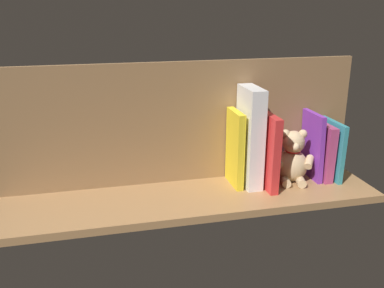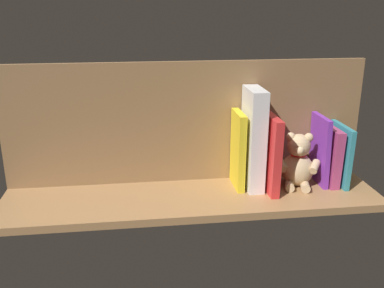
# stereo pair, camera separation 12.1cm
# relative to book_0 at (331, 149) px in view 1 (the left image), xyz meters

# --- Properties ---
(ground_plane) EXTENTS (1.08, 0.27, 0.02)m
(ground_plane) POSITION_rel_book_0_xyz_m (0.46, 0.03, -0.10)
(ground_plane) COLOR #A87A4C
(shelf_back_panel) EXTENTS (1.08, 0.02, 0.37)m
(shelf_back_panel) POSITION_rel_book_0_xyz_m (0.46, -0.08, 0.09)
(shelf_back_panel) COLOR olive
(shelf_back_panel) RESTS_ON ground_plane
(book_0) EXTENTS (0.02, 0.14, 0.18)m
(book_0) POSITION_rel_book_0_xyz_m (0.00, 0.00, 0.00)
(book_0) COLOR teal
(book_0) RESTS_ON ground_plane
(book_1) EXTENTS (0.03, 0.13, 0.17)m
(book_1) POSITION_rel_book_0_xyz_m (0.03, -0.01, -0.00)
(book_1) COLOR #B23F72
(book_1) RESTS_ON ground_plane
(book_2) EXTENTS (0.02, 0.12, 0.21)m
(book_2) POSITION_rel_book_0_xyz_m (0.06, -0.01, 0.01)
(book_2) COLOR purple
(book_2) RESTS_ON ground_plane
(teddy_bear) EXTENTS (0.13, 0.12, 0.17)m
(teddy_bear) POSITION_rel_book_0_xyz_m (0.13, 0.01, -0.02)
(teddy_bear) COLOR #D1B284
(teddy_bear) RESTS_ON ground_plane
(book_3) EXTENTS (0.03, 0.17, 0.22)m
(book_3) POSITION_rel_book_0_xyz_m (0.23, 0.01, 0.02)
(book_3) COLOR red
(book_3) RESTS_ON ground_plane
(dictionary_thick_white) EXTENTS (0.05, 0.13, 0.30)m
(dictionary_thick_white) POSITION_rel_book_0_xyz_m (0.27, -0.00, 0.06)
(dictionary_thick_white) COLOR white
(dictionary_thick_white) RESTS_ON ground_plane
(book_4) EXTENTS (0.02, 0.12, 0.23)m
(book_4) POSITION_rel_book_0_xyz_m (0.31, -0.01, 0.02)
(book_4) COLOR yellow
(book_4) RESTS_ON ground_plane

